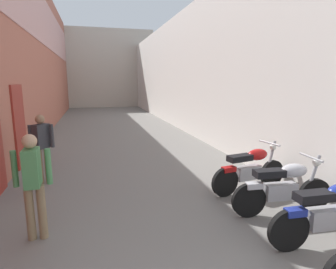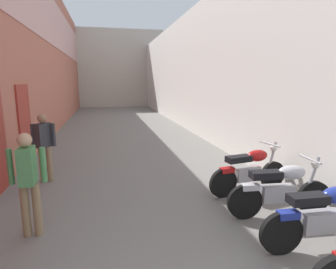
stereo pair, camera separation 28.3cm
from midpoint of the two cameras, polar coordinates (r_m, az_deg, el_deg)
The scene contains 9 objects.
ground_plane at distance 11.22m, azimuth -7.67°, elevation -1.00°, with size 41.02×41.02×0.00m, color slate.
building_left at distance 13.14m, azimuth -23.41°, elevation 15.22°, with size 0.45×25.02×6.91m.
building_right at distance 13.59m, azimuth 5.14°, elevation 12.55°, with size 0.45×25.02×5.40m.
building_far_end at distance 26.50m, azimuth -10.92°, elevation 13.04°, with size 9.00×2.00×6.78m, color beige.
motorcycle_second at distance 4.53m, azimuth 31.12°, elevation -14.02°, with size 1.85×0.58×1.04m.
motorcycle_third at distance 5.22m, azimuth 23.59°, elevation -10.11°, with size 1.85×0.58×1.04m.
motorcycle_fourth at distance 6.05m, azimuth 17.69°, elevation -6.86°, with size 1.84×0.58×1.04m.
pedestrian_mid_alley at distance 4.50m, azimuth -25.10°, elevation -7.94°, with size 0.52×0.35×1.57m.
pedestrian_further_down at distance 6.85m, azimuth -22.97°, elevation -1.56°, with size 0.52×0.39×1.57m.
Camera 2 is at (-0.78, -0.48, 2.29)m, focal length 29.78 mm.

